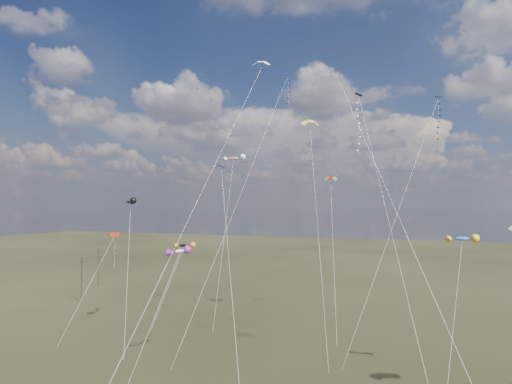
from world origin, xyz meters
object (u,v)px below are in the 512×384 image
(utility_pole_far, at_px, (98,267))
(novelty_black_orange, at_px, (184,246))
(diamond_black_high, at_px, (434,129))
(parafoil_yellow, at_px, (310,122))
(utility_pole_near, at_px, (82,279))

(utility_pole_far, distance_m, novelty_black_orange, 36.39)
(diamond_black_high, bearing_deg, novelty_black_orange, -174.13)
(parafoil_yellow, bearing_deg, utility_pole_near, 173.91)
(utility_pole_far, height_order, parafoil_yellow, parafoil_yellow)
(novelty_black_orange, bearing_deg, utility_pole_near, 170.72)
(utility_pole_far, relative_size, parafoil_yellow, 0.27)
(utility_pole_near, distance_m, diamond_black_high, 63.55)
(utility_pole_near, distance_m, utility_pole_far, 16.12)
(parafoil_yellow, bearing_deg, diamond_black_high, 15.97)
(utility_pole_near, bearing_deg, utility_pole_far, 119.74)
(novelty_black_orange, bearing_deg, diamond_black_high, 5.87)
(utility_pole_near, distance_m, novelty_black_orange, 24.32)
(diamond_black_high, relative_size, novelty_black_orange, 2.77)
(parafoil_yellow, xyz_separation_m, novelty_black_orange, (-20.17, 0.85, -17.67))
(utility_pole_near, xyz_separation_m, diamond_black_high, (59.07, -0.05, 23.43))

